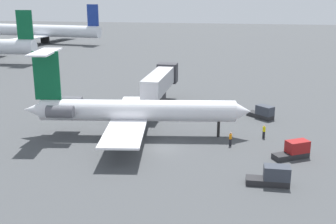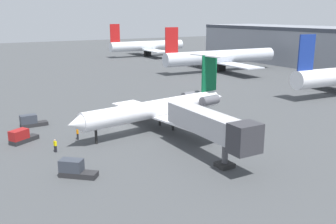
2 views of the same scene
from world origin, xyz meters
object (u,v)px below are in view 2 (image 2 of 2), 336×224
at_px(regional_jet, 161,107).
at_px(parked_airliner_west_mid, 221,57).
at_px(ground_crew_marshaller, 55,146).
at_px(baggage_tug_spare, 21,137).
at_px(parked_airliner_west_end, 147,46).
at_px(ground_crew_loader, 78,134).
at_px(baggage_tug_trailing, 31,121).
at_px(baggage_tug_lead, 75,169).
at_px(jet_bridge, 214,127).

xyz_separation_m(regional_jet, parked_airliner_west_mid, (-43.06, 45.72, 0.91)).
height_order(regional_jet, ground_crew_marshaller, regional_jet).
xyz_separation_m(ground_crew_marshaller, baggage_tug_spare, (-6.00, -2.96, -0.02)).
height_order(ground_crew_marshaller, parked_airliner_west_end, parked_airliner_west_end).
xyz_separation_m(ground_crew_loader, baggage_tug_trailing, (-9.84, -4.18, -0.02)).
distance_m(ground_crew_marshaller, baggage_tug_lead, 8.61).
relative_size(regional_jet, baggage_tug_lead, 7.21).
distance_m(ground_crew_loader, baggage_tug_spare, 7.41).
xyz_separation_m(regional_jet, ground_crew_loader, (-1.52, -12.44, -2.54)).
relative_size(ground_crew_marshaller, parked_airliner_west_end, 0.05).
bearing_deg(jet_bridge, ground_crew_marshaller, -129.75).
bearing_deg(regional_jet, baggage_tug_spare, -101.89).
xyz_separation_m(jet_bridge, ground_crew_loader, (-16.11, -11.24, -3.40)).
height_order(jet_bridge, parked_airliner_west_mid, parked_airliner_west_mid).
xyz_separation_m(ground_crew_marshaller, parked_airliner_west_end, (-95.08, 63.45, 3.36)).
bearing_deg(ground_crew_loader, parked_airliner_west_mid, 125.53).
xyz_separation_m(ground_crew_marshaller, parked_airliner_west_mid, (-44.98, 62.15, 3.45)).
relative_size(jet_bridge, parked_airliner_west_end, 0.46).
bearing_deg(ground_crew_loader, baggage_tug_lead, -19.38).
xyz_separation_m(jet_bridge, baggage_tug_trailing, (-25.95, -15.41, -3.41)).
height_order(ground_crew_marshaller, ground_crew_loader, same).
relative_size(baggage_tug_lead, parked_airliner_west_mid, 0.10).
height_order(baggage_tug_trailing, parked_airliner_west_mid, parked_airliner_west_mid).
distance_m(ground_crew_marshaller, baggage_tug_trailing, 13.29).
bearing_deg(ground_crew_marshaller, parked_airliner_west_mid, 125.89).
xyz_separation_m(ground_crew_loader, parked_airliner_west_end, (-91.64, 59.45, 3.36)).
bearing_deg(jet_bridge, parked_airliner_west_end, 155.89).
bearing_deg(jet_bridge, baggage_tug_trailing, -149.29).
bearing_deg(parked_airliner_west_mid, baggage_tug_trailing, -63.05).
distance_m(ground_crew_marshaller, parked_airliner_west_end, 114.35).
distance_m(ground_crew_marshaller, ground_crew_loader, 5.27).
xyz_separation_m(baggage_tug_lead, parked_airliner_west_end, (-103.68, 63.69, 3.38)).
bearing_deg(baggage_tug_spare, ground_crew_marshaller, 26.26).
bearing_deg(baggage_tug_trailing, ground_crew_loader, 22.98).
bearing_deg(ground_crew_loader, parked_airliner_west_end, 147.02).
xyz_separation_m(jet_bridge, ground_crew_marshaller, (-12.66, -15.23, -3.40)).
bearing_deg(baggage_tug_trailing, ground_crew_marshaller, 0.80).
bearing_deg(baggage_tug_spare, ground_crew_loader, 69.80).
distance_m(regional_jet, baggage_tug_trailing, 20.30).
bearing_deg(ground_crew_marshaller, baggage_tug_trailing, -179.20).
xyz_separation_m(baggage_tug_trailing, baggage_tug_spare, (7.29, -2.78, 0.00)).
distance_m(baggage_tug_lead, parked_airliner_west_mid, 82.31).
bearing_deg(parked_airliner_west_end, regional_jet, -26.78).
bearing_deg(regional_jet, baggage_tug_trailing, -124.38).
relative_size(jet_bridge, ground_crew_loader, 8.87).
distance_m(ground_crew_loader, parked_airliner_west_mid, 71.55).
relative_size(regional_jet, baggage_tug_trailing, 7.04).
bearing_deg(parked_airliner_west_mid, baggage_tug_lead, -49.35).
distance_m(baggage_tug_spare, parked_airliner_west_end, 111.16).
height_order(baggage_tug_spare, parked_airliner_west_mid, parked_airliner_west_mid).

